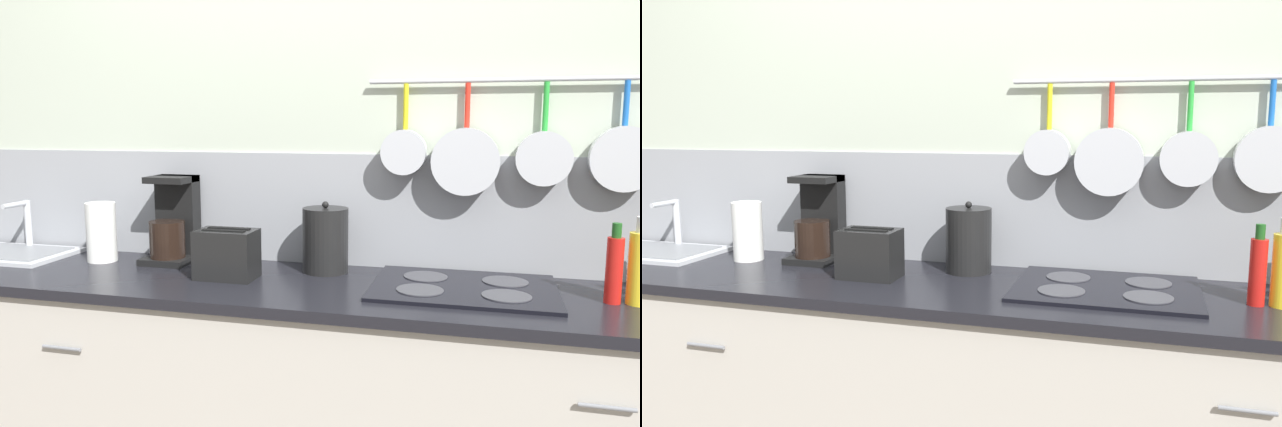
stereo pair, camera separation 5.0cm
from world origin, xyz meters
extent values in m
cube|color=#B2BCA8|center=(0.00, 0.34, 1.30)|extent=(7.20, 0.06, 2.60)
cube|color=gray|center=(0.00, 0.33, 1.11)|extent=(7.20, 0.07, 0.41)
cylinder|color=#B7BABF|center=(0.64, 0.28, 1.57)|extent=(1.12, 0.02, 0.02)
cylinder|color=gold|center=(0.21, 0.28, 1.49)|extent=(0.02, 0.02, 0.16)
cylinder|color=#B7BABF|center=(0.21, 0.25, 1.33)|extent=(0.16, 0.06, 0.16)
cylinder|color=red|center=(0.42, 0.28, 1.49)|extent=(0.02, 0.02, 0.15)
cylinder|color=#B7BABF|center=(0.42, 0.25, 1.30)|extent=(0.23, 0.06, 0.23)
cylinder|color=green|center=(0.67, 0.28, 1.49)|extent=(0.02, 0.02, 0.16)
cylinder|color=#B7BABF|center=(0.67, 0.26, 1.32)|extent=(0.18, 0.05, 0.18)
cylinder|color=#1959B2|center=(0.91, 0.28, 1.49)|extent=(0.02, 0.02, 0.14)
cylinder|color=#B7BABF|center=(0.91, 0.26, 1.32)|extent=(0.21, 0.04, 0.21)
cube|color=#B7B2A8|center=(0.00, 0.00, 0.44)|extent=(3.25, 0.55, 0.87)
cylinder|color=slate|center=(-0.81, -0.29, 0.71)|extent=(0.14, 0.01, 0.01)
cylinder|color=slate|center=(0.81, -0.29, 0.71)|extent=(0.14, 0.01, 0.01)
cube|color=black|center=(0.00, 0.00, 0.89)|extent=(3.29, 0.59, 0.03)
cube|color=#B7BABF|center=(-1.35, 0.11, 0.91)|extent=(0.50, 0.33, 0.01)
cube|color=slate|center=(-1.35, 0.11, 0.92)|extent=(0.43, 0.27, 0.00)
cylinder|color=#B7BABF|center=(-1.35, 0.23, 1.01)|extent=(0.03, 0.03, 0.21)
cylinder|color=#B7BABF|center=(-1.35, 0.17, 1.10)|extent=(0.02, 0.13, 0.02)
cylinder|color=white|center=(-0.93, 0.12, 1.02)|extent=(0.11, 0.11, 0.23)
cube|color=black|center=(-0.66, 0.18, 0.92)|extent=(0.18, 0.20, 0.02)
cube|color=black|center=(-0.66, 0.24, 1.07)|extent=(0.16, 0.07, 0.33)
cylinder|color=black|center=(-0.66, 0.15, 1.00)|extent=(0.13, 0.13, 0.14)
cube|color=black|center=(-0.66, 0.20, 1.22)|extent=(0.16, 0.15, 0.02)
cube|color=black|center=(-0.36, 0.00, 0.99)|extent=(0.20, 0.14, 0.17)
cube|color=black|center=(-0.36, -0.02, 1.07)|extent=(0.15, 0.02, 0.00)
cube|color=black|center=(-0.36, 0.02, 1.07)|extent=(0.15, 0.02, 0.00)
cube|color=black|center=(-0.46, 0.00, 1.02)|extent=(0.02, 0.02, 0.02)
cylinder|color=black|center=(-0.05, 0.18, 1.02)|extent=(0.16, 0.16, 0.23)
sphere|color=black|center=(-0.05, 0.18, 1.15)|extent=(0.02, 0.02, 0.02)
cube|color=black|center=(0.43, 0.06, 0.91)|extent=(0.58, 0.44, 0.01)
cylinder|color=#38383D|center=(0.30, -0.03, 0.92)|extent=(0.15, 0.15, 0.00)
cylinder|color=#38383D|center=(0.56, -0.03, 0.92)|extent=(0.15, 0.15, 0.00)
cylinder|color=#38383D|center=(0.30, 0.15, 0.92)|extent=(0.15, 0.15, 0.00)
cylinder|color=#38383D|center=(0.56, 0.15, 0.92)|extent=(0.15, 0.15, 0.00)
cylinder|color=red|center=(0.86, 0.02, 1.00)|extent=(0.05, 0.05, 0.20)
cylinder|color=#194C19|center=(0.86, 0.02, 1.12)|extent=(0.03, 0.03, 0.04)
camera|label=1|loc=(0.50, -1.93, 1.43)|focal=35.00mm
camera|label=2|loc=(0.54, -1.91, 1.43)|focal=35.00mm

